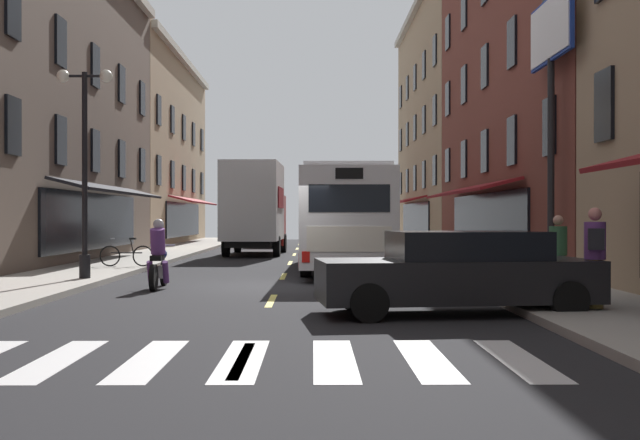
# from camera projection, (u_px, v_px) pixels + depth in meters

# --- Properties ---
(ground_plane) EXTENTS (34.80, 80.00, 0.10)m
(ground_plane) POSITION_uv_depth(u_px,v_px,m) (279.00, 288.00, 19.21)
(ground_plane) COLOR black
(lane_centre_dashes) EXTENTS (0.14, 73.90, 0.01)m
(lane_centre_dashes) POSITION_uv_depth(u_px,v_px,m) (278.00, 286.00, 18.96)
(lane_centre_dashes) COLOR #DBCC4C
(lane_centre_dashes) RESTS_ON ground
(crosswalk_near) EXTENTS (7.10, 2.80, 0.01)m
(crosswalk_near) POSITION_uv_depth(u_px,v_px,m) (242.00, 359.00, 9.21)
(crosswalk_near) COLOR silver
(crosswalk_near) RESTS_ON ground
(sidewalk_left) EXTENTS (3.00, 80.00, 0.14)m
(sidewalk_left) POSITION_uv_depth(u_px,v_px,m) (41.00, 283.00, 19.15)
(sidewalk_left) COLOR #A39E93
(sidewalk_left) RESTS_ON ground
(sidewalk_right) EXTENTS (3.00, 80.00, 0.14)m
(sidewalk_right) POSITION_uv_depth(u_px,v_px,m) (515.00, 283.00, 19.26)
(sidewalk_right) COLOR #A39E93
(sidewalk_right) RESTS_ON ground
(billboard_sign) EXTENTS (0.40, 3.35, 7.31)m
(billboard_sign) POSITION_uv_depth(u_px,v_px,m) (551.00, 59.00, 20.11)
(billboard_sign) COLOR black
(billboard_sign) RESTS_ON sidewalk_right
(transit_bus) EXTENTS (2.87, 12.55, 3.16)m
(transit_bus) POSITION_uv_depth(u_px,v_px,m) (345.00, 218.00, 25.72)
(transit_bus) COLOR silver
(transit_bus) RESTS_ON ground
(box_truck) EXTENTS (2.63, 6.94, 4.07)m
(box_truck) POSITION_uv_depth(u_px,v_px,m) (255.00, 209.00, 34.78)
(box_truck) COLOR #B21E19
(box_truck) RESTS_ON ground
(sedan_near) EXTENTS (4.96, 2.34, 1.45)m
(sedan_near) POSITION_uv_depth(u_px,v_px,m) (458.00, 272.00, 13.50)
(sedan_near) COLOR black
(sedan_near) RESTS_ON ground
(sedan_mid) EXTENTS (2.07, 4.75, 1.39)m
(sedan_mid) POSITION_uv_depth(u_px,v_px,m) (267.00, 234.00, 44.34)
(sedan_mid) COLOR black
(sedan_mid) RESTS_ON ground
(motorcycle_rider) EXTENTS (0.62, 2.07, 1.66)m
(motorcycle_rider) POSITION_uv_depth(u_px,v_px,m) (159.00, 259.00, 18.40)
(motorcycle_rider) COLOR black
(motorcycle_rider) RESTS_ON ground
(bicycle_near) EXTENTS (1.71, 0.48, 0.91)m
(bicycle_near) POSITION_uv_depth(u_px,v_px,m) (127.00, 255.00, 24.51)
(bicycle_near) COLOR black
(bicycle_near) RESTS_ON sidewalk_left
(pedestrian_near) EXTENTS (0.39, 0.52, 1.73)m
(pedestrian_near) POSITION_uv_depth(u_px,v_px,m) (595.00, 255.00, 13.24)
(pedestrian_near) COLOR #B29947
(pedestrian_near) RESTS_ON sidewalk_right
(pedestrian_mid) EXTENTS (0.36, 0.36, 1.60)m
(pedestrian_mid) POSITION_uv_depth(u_px,v_px,m) (558.00, 253.00, 15.94)
(pedestrian_mid) COLOR #4C4C51
(pedestrian_mid) RESTS_ON sidewalk_right
(street_lamp_twin) EXTENTS (1.42, 0.32, 5.33)m
(street_lamp_twin) POSITION_uv_depth(u_px,v_px,m) (85.00, 163.00, 19.75)
(street_lamp_twin) COLOR black
(street_lamp_twin) RESTS_ON sidewalk_left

